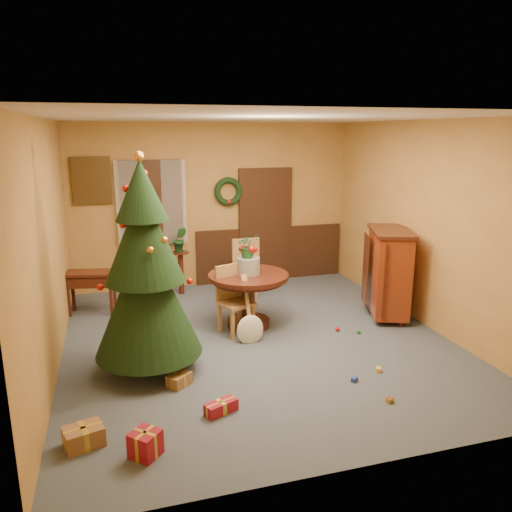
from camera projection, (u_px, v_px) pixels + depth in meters
name	position (u px, v px, depth m)	size (l,w,h in m)	color
room_envelope	(226.00, 224.00, 9.02)	(5.50, 5.50, 5.50)	#333F4B
dining_table	(248.00, 290.00, 7.09)	(1.14, 1.14, 0.78)	black
urn	(248.00, 266.00, 7.01)	(0.32, 0.32, 0.24)	slate
centerpiece_plant	(248.00, 245.00, 6.94)	(0.32, 0.28, 0.35)	#1E4C23
chair_near	(233.00, 297.00, 6.90)	(0.52, 0.52, 0.95)	#AA7B44
chair_far	(244.00, 265.00, 8.33)	(0.46, 0.46, 1.05)	#AA7B44
guitar	(250.00, 312.00, 6.56)	(0.37, 0.17, 0.86)	#F3EFCB
plant_stand	(181.00, 268.00, 8.56)	(0.29, 0.29, 0.75)	black
stand_plant	(180.00, 239.00, 8.44)	(0.24, 0.19, 0.43)	#19471E
christmas_tree	(145.00, 272.00, 5.61)	(1.23, 1.23, 2.54)	#382111
writing_desk	(91.00, 282.00, 7.62)	(0.81, 0.52, 0.67)	black
sideboard	(389.00, 270.00, 7.45)	(0.88, 1.17, 1.34)	#59220A
gift_a	(84.00, 436.00, 4.46)	(0.39, 0.33, 0.18)	brown
gift_b	(145.00, 444.00, 4.31)	(0.32, 0.32, 0.23)	maroon
gift_c	(179.00, 380.00, 5.52)	(0.31, 0.30, 0.14)	brown
gift_d	(221.00, 407.00, 4.98)	(0.36, 0.26, 0.12)	maroon
toy_a	(354.00, 379.00, 5.61)	(0.08, 0.05, 0.05)	#213D92
toy_b	(358.00, 331.00, 6.95)	(0.06, 0.06, 0.06)	#23822C
toy_c	(378.00, 370.00, 5.84)	(0.08, 0.05, 0.05)	gold
toy_d	(337.00, 329.00, 7.03)	(0.06, 0.06, 0.06)	red
toy_e	(390.00, 400.00, 5.18)	(0.08, 0.05, 0.05)	gold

